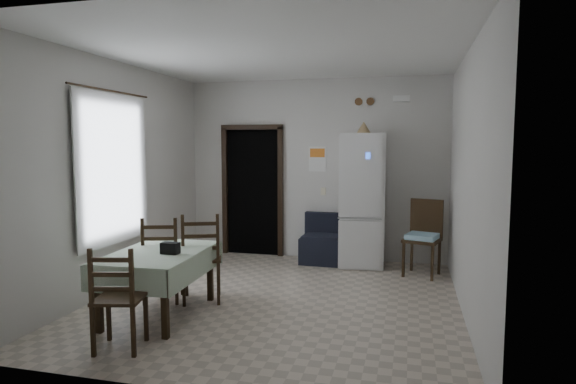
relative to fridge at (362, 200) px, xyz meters
The scene contains 25 objects.
ground 2.32m from the fridge, 112.63° to the right, with size 4.50×4.50×0.00m, color #B9AA97.
ceiling 2.82m from the fridge, 112.63° to the right, with size 4.20×4.50×0.02m, color white, non-canonical shape.
wall_back 0.97m from the fridge, 158.31° to the left, with size 4.20×0.02×2.90m, color beige, non-canonical shape.
wall_front 4.28m from the fridge, 100.89° to the right, with size 4.20×0.02×2.90m, color beige, non-canonical shape.
wall_left 3.51m from the fridge, 146.40° to the right, with size 0.02×4.50×2.90m, color beige, non-canonical shape.
wall_right 2.37m from the fridge, 56.13° to the right, with size 0.02×4.50×2.90m, color beige, non-canonical shape.
doorway 1.93m from the fridge, 164.25° to the left, with size 1.06×0.52×2.22m.
window_recess 3.68m from the fridge, 144.21° to the right, with size 0.10×1.20×1.60m, color silver.
curtain 3.59m from the fridge, 143.17° to the right, with size 0.02×1.45×1.85m, color silver.
curtain_rod 3.85m from the fridge, 143.08° to the right, with size 0.02×0.02×1.60m, color black.
calendar 1.02m from the fridge, 157.79° to the left, with size 0.28×0.02×0.40m, color white.
calendar_image 1.08m from the fridge, 158.18° to the left, with size 0.24×0.01×0.14m, color orange.
light_switch 0.73m from the fridge, 154.80° to the left, with size 0.08×0.02×0.12m, color beige.
vent_left 1.54m from the fridge, 108.90° to the left, with size 0.12×0.12×0.03m, color #543821.
vent_right 1.54m from the fridge, 76.09° to the left, with size 0.12×0.12×0.03m, color #543821.
emergency_light 1.66m from the fridge, 27.17° to the left, with size 0.25×0.07×0.09m, color white.
fridge is the anchor object (origin of this frame).
tan_cone 1.10m from the fridge, 69.74° to the left, with size 0.22×0.22×0.18m, color tan.
navy_seat 0.88m from the fridge, behind, with size 0.63×0.61×0.77m, color black, non-canonical shape.
corner_chair 1.09m from the fridge, 24.63° to the right, with size 0.46×0.46×1.07m, color black, non-canonical shape.
dining_table 3.41m from the fridge, 124.77° to the right, with size 0.89×1.36×0.70m, color #AABFA3, non-canonical shape.
black_bag 3.32m from the fridge, 121.64° to the right, with size 0.19×0.11×0.12m, color black.
dining_chair_far_left 3.15m from the fridge, 133.08° to the right, with size 0.44×0.44×1.02m, color black, non-canonical shape.
dining_chair_far_right 2.79m from the fridge, 127.53° to the right, with size 0.46×0.46×1.06m, color black, non-canonical shape.
dining_chair_near_head 4.09m from the fridge, 116.68° to the right, with size 0.41×0.41×0.96m, color black, non-canonical shape.
Camera 1 is at (1.50, -5.41, 1.85)m, focal length 30.00 mm.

